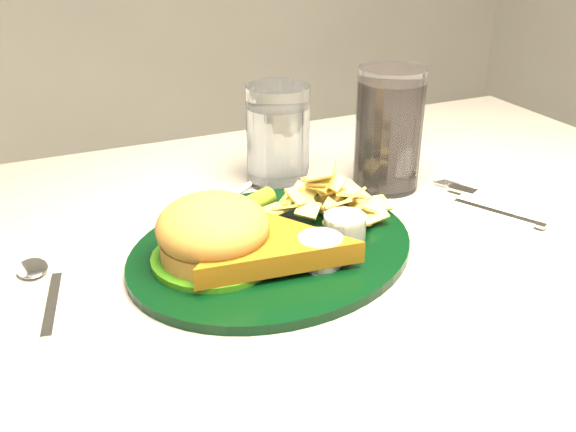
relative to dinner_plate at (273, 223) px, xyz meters
name	(u,v)px	position (x,y,z in m)	size (l,w,h in m)	color
dinner_plate	(273,223)	(0.00, 0.00, 0.00)	(0.32, 0.27, 0.07)	black
water_glass	(278,135)	(0.08, 0.18, 0.03)	(0.08, 0.08, 0.13)	white
cola_glass	(389,129)	(0.21, 0.11, 0.04)	(0.09, 0.09, 0.16)	black
fork_napkin	(494,210)	(0.28, -0.02, -0.03)	(0.11, 0.15, 0.01)	white
spoon	(52,301)	(-0.23, -0.01, -0.03)	(0.04, 0.15, 0.01)	silver
wrapped_straw	(210,209)	(-0.03, 0.12, -0.03)	(0.21, 0.07, 0.01)	white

